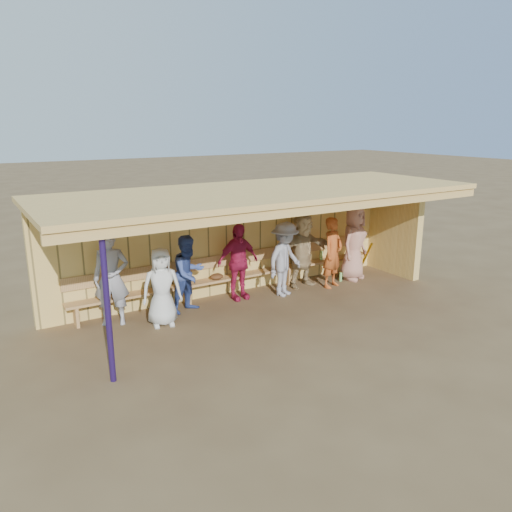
{
  "coord_description": "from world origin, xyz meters",
  "views": [
    {
      "loc": [
        -5.3,
        -8.33,
        3.79
      ],
      "look_at": [
        0.0,
        0.35,
        1.05
      ],
      "focal_mm": 35.0,
      "sensor_mm": 36.0,
      "label": 1
    }
  ],
  "objects_px": {
    "player_e": "(285,259)",
    "player_h": "(354,243)",
    "player_b": "(162,287)",
    "player_f": "(302,250)",
    "player_c": "(189,274)",
    "bench": "(238,271)",
    "player_a": "(111,278)",
    "player_d": "(238,262)",
    "player_g": "(333,253)"
  },
  "relations": [
    {
      "from": "player_c",
      "to": "player_h",
      "type": "relative_size",
      "value": 0.87
    },
    {
      "from": "player_e",
      "to": "player_b",
      "type": "bearing_deg",
      "value": 162.49
    },
    {
      "from": "player_c",
      "to": "player_d",
      "type": "bearing_deg",
      "value": -12.8
    },
    {
      "from": "player_a",
      "to": "player_d",
      "type": "height_order",
      "value": "player_a"
    },
    {
      "from": "player_c",
      "to": "bench",
      "type": "distance_m",
      "value": 1.51
    },
    {
      "from": "player_a",
      "to": "player_h",
      "type": "height_order",
      "value": "player_a"
    },
    {
      "from": "player_a",
      "to": "player_g",
      "type": "relative_size",
      "value": 1.11
    },
    {
      "from": "player_c",
      "to": "player_f",
      "type": "distance_m",
      "value": 2.95
    },
    {
      "from": "player_e",
      "to": "player_g",
      "type": "xyz_separation_m",
      "value": [
        1.3,
        -0.08,
        -0.01
      ]
    },
    {
      "from": "player_e",
      "to": "player_h",
      "type": "distance_m",
      "value": 2.13
    },
    {
      "from": "player_c",
      "to": "player_f",
      "type": "height_order",
      "value": "player_f"
    },
    {
      "from": "player_b",
      "to": "player_e",
      "type": "xyz_separation_m",
      "value": [
        2.97,
        0.19,
        0.08
      ]
    },
    {
      "from": "player_d",
      "to": "bench",
      "type": "relative_size",
      "value": 0.22
    },
    {
      "from": "player_a",
      "to": "bench",
      "type": "bearing_deg",
      "value": 28.14
    },
    {
      "from": "player_c",
      "to": "player_g",
      "type": "distance_m",
      "value": 3.54
    },
    {
      "from": "player_c",
      "to": "bench",
      "type": "relative_size",
      "value": 0.21
    },
    {
      "from": "bench",
      "to": "player_f",
      "type": "bearing_deg",
      "value": -12.73
    },
    {
      "from": "player_f",
      "to": "player_h",
      "type": "bearing_deg",
      "value": -12.71
    },
    {
      "from": "player_a",
      "to": "player_e",
      "type": "xyz_separation_m",
      "value": [
        3.76,
        -0.36,
        -0.08
      ]
    },
    {
      "from": "player_e",
      "to": "player_d",
      "type": "bearing_deg",
      "value": 140.09
    },
    {
      "from": "player_b",
      "to": "player_f",
      "type": "height_order",
      "value": "player_f"
    },
    {
      "from": "player_b",
      "to": "player_d",
      "type": "relative_size",
      "value": 0.9
    },
    {
      "from": "player_c",
      "to": "player_b",
      "type": "bearing_deg",
      "value": -169.18
    },
    {
      "from": "player_a",
      "to": "player_f",
      "type": "xyz_separation_m",
      "value": [
        4.47,
        -0.04,
        -0.03
      ]
    },
    {
      "from": "player_b",
      "to": "player_c",
      "type": "height_order",
      "value": "player_c"
    },
    {
      "from": "player_b",
      "to": "player_c",
      "type": "xyz_separation_m",
      "value": [
        0.74,
        0.41,
        0.04
      ]
    },
    {
      "from": "player_e",
      "to": "bench",
      "type": "height_order",
      "value": "player_e"
    },
    {
      "from": "player_b",
      "to": "player_e",
      "type": "bearing_deg",
      "value": 15.81
    },
    {
      "from": "player_b",
      "to": "player_f",
      "type": "bearing_deg",
      "value": 20.0
    },
    {
      "from": "player_b",
      "to": "player_d",
      "type": "height_order",
      "value": "player_d"
    },
    {
      "from": "player_f",
      "to": "player_h",
      "type": "distance_m",
      "value": 1.43
    },
    {
      "from": "player_a",
      "to": "player_f",
      "type": "relative_size",
      "value": 1.04
    },
    {
      "from": "player_a",
      "to": "bench",
      "type": "xyz_separation_m",
      "value": [
        2.94,
        0.31,
        -0.39
      ]
    },
    {
      "from": "player_b",
      "to": "player_f",
      "type": "relative_size",
      "value": 0.86
    },
    {
      "from": "player_f",
      "to": "player_b",
      "type": "bearing_deg",
      "value": -176.53
    },
    {
      "from": "player_a",
      "to": "bench",
      "type": "distance_m",
      "value": 2.98
    },
    {
      "from": "player_a",
      "to": "player_f",
      "type": "bearing_deg",
      "value": 21.69
    },
    {
      "from": "player_g",
      "to": "player_h",
      "type": "bearing_deg",
      "value": -4.65
    },
    {
      "from": "player_f",
      "to": "bench",
      "type": "xyz_separation_m",
      "value": [
        -1.53,
        0.35,
        -0.36
      ]
    },
    {
      "from": "player_d",
      "to": "player_h",
      "type": "relative_size",
      "value": 0.92
    },
    {
      "from": "player_g",
      "to": "bench",
      "type": "height_order",
      "value": "player_g"
    },
    {
      "from": "player_a",
      "to": "player_h",
      "type": "bearing_deg",
      "value": 19.83
    },
    {
      "from": "player_h",
      "to": "player_c",
      "type": "bearing_deg",
      "value": 157.73
    },
    {
      "from": "player_d",
      "to": "player_e",
      "type": "relative_size",
      "value": 1.0
    },
    {
      "from": "player_c",
      "to": "player_h",
      "type": "distance_m",
      "value": 4.36
    },
    {
      "from": "player_b",
      "to": "bench",
      "type": "xyz_separation_m",
      "value": [
        2.15,
        0.86,
        -0.23
      ]
    },
    {
      "from": "player_g",
      "to": "bench",
      "type": "relative_size",
      "value": 0.22
    },
    {
      "from": "player_c",
      "to": "player_e",
      "type": "xyz_separation_m",
      "value": [
        2.22,
        -0.22,
        0.04
      ]
    },
    {
      "from": "player_e",
      "to": "player_g",
      "type": "bearing_deg",
      "value": -24.96
    },
    {
      "from": "player_a",
      "to": "player_d",
      "type": "xyz_separation_m",
      "value": [
        2.75,
        -0.02,
        -0.08
      ]
    }
  ]
}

